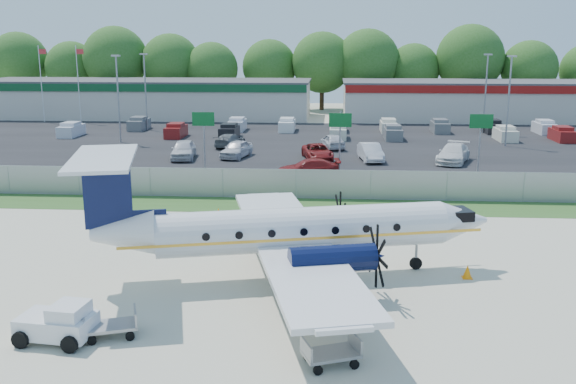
# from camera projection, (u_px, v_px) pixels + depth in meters

# --- Properties ---
(ground) EXTENTS (170.00, 170.00, 0.00)m
(ground) POSITION_uv_depth(u_px,v_px,m) (279.00, 269.00, 29.75)
(ground) COLOR beige
(ground) RESTS_ON ground
(grass_verge) EXTENTS (170.00, 4.00, 0.02)m
(grass_verge) POSITION_uv_depth(u_px,v_px,m) (294.00, 206.00, 41.41)
(grass_verge) COLOR #2D561E
(grass_verge) RESTS_ON ground
(access_road) EXTENTS (170.00, 8.00, 0.02)m
(access_road) POSITION_uv_depth(u_px,v_px,m) (300.00, 183.00, 48.21)
(access_road) COLOR black
(access_road) RESTS_ON ground
(parking_lot) EXTENTS (170.00, 32.00, 0.02)m
(parking_lot) POSITION_uv_depth(u_px,v_px,m) (310.00, 141.00, 68.62)
(parking_lot) COLOR black
(parking_lot) RESTS_ON ground
(perimeter_fence) EXTENTS (120.00, 0.06, 1.99)m
(perimeter_fence) POSITION_uv_depth(u_px,v_px,m) (296.00, 184.00, 43.13)
(perimeter_fence) COLOR gray
(perimeter_fence) RESTS_ON ground
(building_west) EXTENTS (46.40, 12.40, 5.24)m
(building_west) POSITION_uv_depth(u_px,v_px,m) (147.00, 98.00, 90.99)
(building_west) COLOR beige
(building_west) RESTS_ON ground
(building_east) EXTENTS (44.40, 12.40, 5.24)m
(building_east) POSITION_uv_depth(u_px,v_px,m) (505.00, 100.00, 87.65)
(building_east) COLOR beige
(building_east) RESTS_ON ground
(sign_left) EXTENTS (1.80, 0.26, 5.00)m
(sign_left) POSITION_uv_depth(u_px,v_px,m) (204.00, 127.00, 51.73)
(sign_left) COLOR gray
(sign_left) RESTS_ON ground
(sign_mid) EXTENTS (1.80, 0.26, 5.00)m
(sign_mid) POSITION_uv_depth(u_px,v_px,m) (340.00, 129.00, 50.99)
(sign_mid) COLOR gray
(sign_mid) RESTS_ON ground
(sign_right) EXTENTS (1.80, 0.26, 5.00)m
(sign_right) POSITION_uv_depth(u_px,v_px,m) (481.00, 130.00, 50.26)
(sign_right) COLOR gray
(sign_right) RESTS_ON ground
(flagpole_west) EXTENTS (1.06, 0.12, 10.00)m
(flagpole_west) POSITION_uv_depth(u_px,v_px,m) (42.00, 79.00, 84.32)
(flagpole_west) COLOR silver
(flagpole_west) RESTS_ON ground
(flagpole_east) EXTENTS (1.06, 0.12, 10.00)m
(flagpole_east) POSITION_uv_depth(u_px,v_px,m) (79.00, 79.00, 83.99)
(flagpole_east) COLOR silver
(flagpole_east) RESTS_ON ground
(light_pole_nw) EXTENTS (0.90, 0.35, 9.09)m
(light_pole_nw) POSITION_uv_depth(u_px,v_px,m) (118.00, 93.00, 66.83)
(light_pole_nw) COLOR gray
(light_pole_nw) RESTS_ON ground
(light_pole_ne) EXTENTS (0.90, 0.35, 9.09)m
(light_pole_ne) POSITION_uv_depth(u_px,v_px,m) (509.00, 95.00, 64.16)
(light_pole_ne) COLOR gray
(light_pole_ne) RESTS_ON ground
(light_pole_sw) EXTENTS (0.90, 0.35, 9.09)m
(light_pole_sw) POSITION_uv_depth(u_px,v_px,m) (145.00, 86.00, 76.55)
(light_pole_sw) COLOR gray
(light_pole_sw) RESTS_ON ground
(light_pole_se) EXTENTS (0.90, 0.35, 9.09)m
(light_pole_se) POSITION_uv_depth(u_px,v_px,m) (486.00, 88.00, 73.88)
(light_pole_se) COLOR gray
(light_pole_se) RESTS_ON ground
(tree_line) EXTENTS (112.00, 6.00, 14.00)m
(tree_line) POSITION_uv_depth(u_px,v_px,m) (317.00, 110.00, 101.66)
(tree_line) COLOR #275719
(tree_line) RESTS_ON ground
(aircraft) EXTENTS (18.76, 18.35, 5.73)m
(aircraft) POSITION_uv_depth(u_px,v_px,m) (294.00, 230.00, 28.31)
(aircraft) COLOR silver
(aircraft) RESTS_ON ground
(pushback_tug) EXTENTS (2.72, 2.10, 1.38)m
(pushback_tug) POSITION_uv_depth(u_px,v_px,m) (60.00, 323.00, 22.50)
(pushback_tug) COLOR silver
(pushback_tug) RESTS_ON ground
(baggage_cart_near) EXTENTS (2.11, 1.66, 0.97)m
(baggage_cart_near) POSITION_uv_depth(u_px,v_px,m) (110.00, 325.00, 22.82)
(baggage_cart_near) COLOR gray
(baggage_cart_near) RESTS_ON ground
(baggage_cart_far) EXTENTS (2.06, 1.65, 0.94)m
(baggage_cart_far) POSITION_uv_depth(u_px,v_px,m) (331.00, 353.00, 20.81)
(baggage_cart_far) COLOR gray
(baggage_cart_far) RESTS_ON ground
(cone_nose) EXTENTS (0.43, 0.43, 0.61)m
(cone_nose) POSITION_uv_depth(u_px,v_px,m) (467.00, 272.00, 28.59)
(cone_nose) COLOR orange
(cone_nose) RESTS_ON ground
(cone_starboard_wing) EXTENTS (0.37, 0.37, 0.53)m
(cone_starboard_wing) POSITION_uv_depth(u_px,v_px,m) (218.00, 213.00, 38.75)
(cone_starboard_wing) COLOR orange
(cone_starboard_wing) RESTS_ON ground
(road_car_west) EXTENTS (4.85, 2.67, 1.33)m
(road_car_west) POSITION_uv_depth(u_px,v_px,m) (87.00, 185.00, 47.41)
(road_car_west) COLOR beige
(road_car_west) RESTS_ON ground
(road_car_mid) EXTENTS (5.17, 2.64, 1.44)m
(road_car_mid) POSITION_uv_depth(u_px,v_px,m) (308.00, 177.00, 50.22)
(road_car_mid) COLOR maroon
(road_car_mid) RESTS_ON ground
(parked_car_a) EXTENTS (2.57, 5.18, 1.70)m
(parked_car_a) POSITION_uv_depth(u_px,v_px,m) (184.00, 159.00, 58.21)
(parked_car_a) COLOR silver
(parked_car_a) RESTS_ON ground
(parked_car_b) EXTENTS (2.90, 4.93, 1.57)m
(parked_car_b) POSITION_uv_depth(u_px,v_px,m) (237.00, 158.00, 58.88)
(parked_car_b) COLOR silver
(parked_car_b) RESTS_ON ground
(parked_car_c) EXTENTS (3.26, 5.35, 1.39)m
(parked_car_c) POSITION_uv_depth(u_px,v_px,m) (317.00, 159.00, 57.95)
(parked_car_c) COLOR maroon
(parked_car_c) RESTS_ON ground
(parked_car_d) EXTENTS (2.30, 4.92, 1.56)m
(parked_car_d) POSITION_uv_depth(u_px,v_px,m) (370.00, 161.00, 57.24)
(parked_car_d) COLOR silver
(parked_car_d) RESTS_ON ground
(parked_car_e) EXTENTS (4.06, 6.08, 1.64)m
(parked_car_e) POSITION_uv_depth(u_px,v_px,m) (453.00, 163.00, 56.37)
(parked_car_e) COLOR silver
(parked_car_e) RESTS_ON ground
(parked_car_f) EXTENTS (2.99, 4.99, 1.36)m
(parked_car_f) POSITION_uv_depth(u_px,v_px,m) (230.00, 147.00, 64.84)
(parked_car_f) COLOR #595B5E
(parked_car_f) RESTS_ON ground
(parked_car_g) EXTENTS (2.77, 4.70, 1.50)m
(parked_car_g) POSITION_uv_depth(u_px,v_px,m) (332.00, 149.00, 63.88)
(parked_car_g) COLOR silver
(parked_car_g) RESTS_ON ground
(far_parking_rows) EXTENTS (56.00, 10.00, 1.60)m
(far_parking_rows) POSITION_uv_depth(u_px,v_px,m) (311.00, 135.00, 73.48)
(far_parking_rows) COLOR gray
(far_parking_rows) RESTS_ON ground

